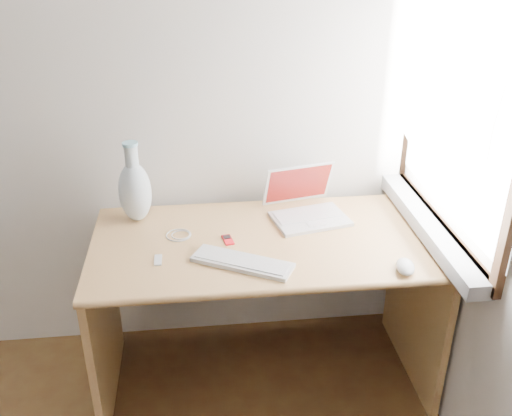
{
  "coord_description": "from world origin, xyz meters",
  "views": [
    {
      "loc": [
        0.77,
        -0.64,
        1.9
      ],
      "look_at": [
        0.99,
        1.35,
        0.88
      ],
      "focal_mm": 40.0,
      "sensor_mm": 36.0,
      "label": 1
    }
  ],
  "objects": [
    {
      "name": "mouse",
      "position": [
        1.51,
        1.05,
        0.76
      ],
      "size": [
        0.09,
        0.12,
        0.04
      ],
      "primitive_type": "ellipsoid",
      "rotation": [
        0.0,
        0.0,
        -0.22
      ],
      "color": "white",
      "rests_on": "desk"
    },
    {
      "name": "external_keyboard",
      "position": [
        0.92,
        1.17,
        0.75
      ],
      "size": [
        0.39,
        0.28,
        0.02
      ],
      "rotation": [
        0.0,
        0.0,
        -0.49
      ],
      "color": "silver",
      "rests_on": "desk"
    },
    {
      "name": "laptop",
      "position": [
        1.24,
        1.53,
        0.79
      ],
      "size": [
        0.35,
        0.32,
        0.21
      ],
      "rotation": [
        0.0,
        0.0,
        0.22
      ],
      "color": "white",
      "rests_on": "desk"
    },
    {
      "name": "vase",
      "position": [
        0.51,
        1.57,
        0.88
      ],
      "size": [
        0.14,
        0.14,
        0.35
      ],
      "color": "silver",
      "rests_on": "desk"
    },
    {
      "name": "ipod",
      "position": [
        0.88,
        1.35,
        0.74
      ],
      "size": [
        0.05,
        0.08,
        0.01
      ],
      "rotation": [
        0.0,
        0.0,
        0.19
      ],
      "color": "red",
      "rests_on": "desk"
    },
    {
      "name": "desk",
      "position": [
        1.03,
        1.43,
        0.53
      ],
      "size": [
        1.4,
        0.7,
        0.74
      ],
      "color": "tan",
      "rests_on": "floor"
    },
    {
      "name": "back_wall",
      "position": [
        0.0,
        1.75,
        1.3
      ],
      "size": [
        3.5,
        0.04,
        2.6
      ],
      "primitive_type": "cube",
      "color": "silver",
      "rests_on": "floor"
    },
    {
      "name": "cable_coil",
      "position": [
        0.68,
        1.41,
        0.74
      ],
      "size": [
        0.13,
        0.13,
        0.01
      ],
      "primitive_type": "torus",
      "rotation": [
        0.0,
        0.0,
        -0.22
      ],
      "color": "silver",
      "rests_on": "desk"
    },
    {
      "name": "window",
      "position": [
        1.72,
        1.3,
        1.28
      ],
      "size": [
        0.11,
        0.99,
        1.1
      ],
      "color": "white",
      "rests_on": "right_wall"
    },
    {
      "name": "remote",
      "position": [
        0.61,
        1.23,
        0.74
      ],
      "size": [
        0.03,
        0.07,
        0.01
      ],
      "primitive_type": "cube",
      "rotation": [
        0.0,
        0.0,
        0.01
      ],
      "color": "silver",
      "rests_on": "desk"
    }
  ]
}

